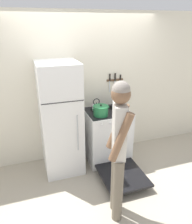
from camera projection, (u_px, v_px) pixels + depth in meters
ground_plane at (86, 151)px, 4.30m from camera, size 14.00×14.00×0.00m
wall_back at (85, 89)px, 3.85m from camera, size 10.00×0.06×2.55m
refrigerator at (60, 119)px, 3.51m from camera, size 0.62×0.71×1.83m
stove_range at (108, 137)px, 3.90m from camera, size 0.74×1.41×0.94m
dutch_oven_pot at (101, 111)px, 3.56m from camera, size 0.29×0.25×0.19m
tea_kettle at (96, 106)px, 3.80m from camera, size 0.19×0.15×0.21m
utensil_jar at (114, 104)px, 3.90m from camera, size 0.07×0.07×0.28m
person at (119, 146)px, 2.53m from camera, size 0.35×0.42×1.80m
wall_knife_strip at (115, 80)px, 3.93m from camera, size 0.31×0.03×0.34m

